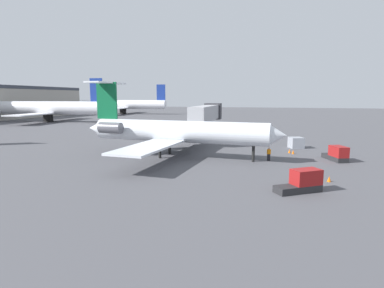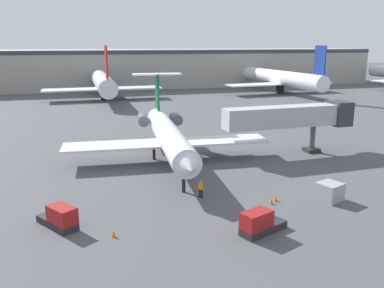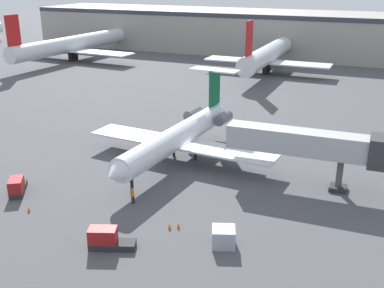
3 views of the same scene
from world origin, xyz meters
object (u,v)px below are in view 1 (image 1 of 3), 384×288
(cargo_container_uld, at_px, (296,143))
(baggage_tug_lead, at_px, (337,154))
(traffic_cone_near, at_px, (329,179))
(ground_crew_marshaller, at_px, (269,154))
(jet_bridge, at_px, (207,113))
(baggage_tug_trailing, at_px, (302,182))
(parked_airliner_east_end, at_px, (123,105))
(traffic_cone_mid, at_px, (293,152))
(regional_jet, at_px, (173,131))
(parked_airliner_east_mid, at_px, (48,108))
(traffic_cone_far, at_px, (289,151))

(cargo_container_uld, bearing_deg, baggage_tug_lead, -154.24)
(baggage_tug_lead, bearing_deg, traffic_cone_near, 167.49)
(ground_crew_marshaller, xyz_separation_m, traffic_cone_near, (-8.63, -5.81, -0.58))
(jet_bridge, relative_size, baggage_tug_trailing, 4.32)
(baggage_tug_lead, height_order, parked_airliner_east_end, parked_airliner_east_end)
(ground_crew_marshaller, height_order, traffic_cone_mid, ground_crew_marshaller)
(jet_bridge, bearing_deg, baggage_tug_lead, -125.56)
(baggage_tug_trailing, height_order, cargo_container_uld, baggage_tug_trailing)
(traffic_cone_near, relative_size, parked_airliner_east_end, 0.01)
(jet_bridge, distance_m, ground_crew_marshaller, 20.44)
(traffic_cone_near, bearing_deg, ground_crew_marshaller, 33.95)
(jet_bridge, xyz_separation_m, baggage_tug_lead, (-14.13, -19.77, -4.12))
(regional_jet, bearing_deg, parked_airliner_east_mid, 51.66)
(parked_airliner_east_end, bearing_deg, ground_crew_marshaller, -143.69)
(regional_jet, xyz_separation_m, parked_airliner_east_end, (94.02, 56.26, 0.83))
(ground_crew_marshaller, relative_size, parked_airliner_east_end, 0.04)
(ground_crew_marshaller, height_order, traffic_cone_far, ground_crew_marshaller)
(baggage_tug_lead, distance_m, parked_airliner_east_mid, 88.60)
(regional_jet, xyz_separation_m, ground_crew_marshaller, (0.46, -12.49, -2.61))
(regional_jet, height_order, traffic_cone_near, regional_jet)
(ground_crew_marshaller, bearing_deg, baggage_tug_lead, -74.89)
(baggage_tug_lead, xyz_separation_m, traffic_cone_near, (-10.85, 2.41, -0.56))
(baggage_tug_lead, xyz_separation_m, traffic_cone_mid, (3.53, 5.04, -0.56))
(ground_crew_marshaller, distance_m, traffic_cone_mid, 6.59)
(baggage_tug_trailing, distance_m, traffic_cone_near, 4.78)
(jet_bridge, height_order, ground_crew_marshaller, jet_bridge)
(ground_crew_marshaller, height_order, cargo_container_uld, ground_crew_marshaller)
(cargo_container_uld, height_order, parked_airliner_east_end, parked_airliner_east_end)
(ground_crew_marshaller, relative_size, parked_airliner_east_mid, 0.04)
(baggage_tug_lead, bearing_deg, parked_airliner_east_mid, 61.38)
(regional_jet, distance_m, traffic_cone_near, 20.29)
(regional_jet, relative_size, ground_crew_marshaller, 16.55)
(traffic_cone_mid, bearing_deg, traffic_cone_far, 34.49)
(ground_crew_marshaller, height_order, baggage_tug_lead, baggage_tug_lead)
(baggage_tug_trailing, distance_m, traffic_cone_mid, 18.30)
(baggage_tug_trailing, xyz_separation_m, traffic_cone_far, (18.99, 0.42, -0.56))
(regional_jet, distance_m, baggage_tug_lead, 21.04)
(traffic_cone_far, height_order, parked_airliner_east_end, parked_airliner_east_end)
(jet_bridge, xyz_separation_m, baggage_tug_trailing, (-28.90, -14.68, -4.12))
(baggage_tug_lead, distance_m, parked_airliner_east_end, 119.50)
(traffic_cone_near, relative_size, parked_airliner_east_mid, 0.01)
(regional_jet, xyz_separation_m, traffic_cone_far, (6.90, -15.19, -3.19))
(baggage_tug_lead, bearing_deg, cargo_container_uld, 25.76)
(traffic_cone_mid, bearing_deg, traffic_cone_near, -169.63)
(ground_crew_marshaller, bearing_deg, traffic_cone_near, -146.05)
(baggage_tug_trailing, bearing_deg, ground_crew_marshaller, 13.98)
(parked_airliner_east_end, bearing_deg, jet_bridge, -143.47)
(traffic_cone_far, distance_m, parked_airliner_east_end, 112.75)
(ground_crew_marshaller, distance_m, baggage_tug_trailing, 12.93)
(cargo_container_uld, bearing_deg, traffic_cone_far, 167.07)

